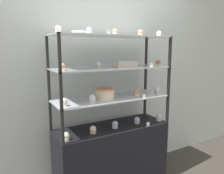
% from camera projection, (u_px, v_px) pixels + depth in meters
% --- Properties ---
extents(back_wall, '(8.00, 0.05, 2.60)m').
position_uv_depth(back_wall, '(97.00, 69.00, 2.52)').
color(back_wall, '#A8B2AD').
rests_on(back_wall, ground_plane).
extents(display_base, '(1.21, 0.42, 0.72)m').
position_uv_depth(display_base, '(112.00, 158.00, 2.38)').
color(display_base, black).
rests_on(display_base, ground_plane).
extents(display_riser_lower, '(1.21, 0.42, 0.31)m').
position_uv_depth(display_riser_lower, '(112.00, 99.00, 2.27)').
color(display_riser_lower, black).
rests_on(display_riser_lower, display_base).
extents(display_riser_middle, '(1.21, 0.42, 0.31)m').
position_uv_depth(display_riser_middle, '(112.00, 69.00, 2.21)').
color(display_riser_middle, black).
rests_on(display_riser_middle, display_riser_lower).
extents(display_riser_upper, '(1.21, 0.42, 0.31)m').
position_uv_depth(display_riser_upper, '(112.00, 38.00, 2.16)').
color(display_riser_upper, black).
rests_on(display_riser_upper, display_riser_middle).
extents(layer_cake_centerpiece, '(0.19, 0.19, 0.11)m').
position_uv_depth(layer_cake_centerpiece, '(105.00, 94.00, 2.18)').
color(layer_cake_centerpiece, beige).
rests_on(layer_cake_centerpiece, display_riser_lower).
extents(sheet_cake_frosted, '(0.25, 0.12, 0.06)m').
position_uv_depth(sheet_cake_frosted, '(125.00, 64.00, 2.32)').
color(sheet_cake_frosted, beige).
rests_on(sheet_cake_frosted, display_riser_middle).
extents(cupcake_0, '(0.06, 0.06, 0.08)m').
position_uv_depth(cupcake_0, '(66.00, 137.00, 1.95)').
color(cupcake_0, white).
rests_on(cupcake_0, display_base).
extents(cupcake_1, '(0.06, 0.06, 0.08)m').
position_uv_depth(cupcake_1, '(93.00, 130.00, 2.11)').
color(cupcake_1, '#CCB28C').
rests_on(cupcake_1, display_base).
extents(cupcake_2, '(0.06, 0.06, 0.08)m').
position_uv_depth(cupcake_2, '(115.00, 125.00, 2.26)').
color(cupcake_2, beige).
rests_on(cupcake_2, display_base).
extents(cupcake_3, '(0.06, 0.06, 0.08)m').
position_uv_depth(cupcake_3, '(137.00, 120.00, 2.39)').
color(cupcake_3, '#CCB28C').
rests_on(cupcake_3, display_base).
extents(cupcake_4, '(0.06, 0.06, 0.08)m').
position_uv_depth(cupcake_4, '(159.00, 118.00, 2.49)').
color(cupcake_4, white).
rests_on(cupcake_4, display_base).
extents(price_tag_0, '(0.04, 0.00, 0.04)m').
position_uv_depth(price_tag_0, '(148.00, 124.00, 2.31)').
color(price_tag_0, white).
rests_on(price_tag_0, display_base).
extents(cupcake_5, '(0.06, 0.06, 0.07)m').
position_uv_depth(cupcake_5, '(64.00, 102.00, 1.90)').
color(cupcake_5, beige).
rests_on(cupcake_5, display_riser_lower).
extents(cupcake_6, '(0.06, 0.06, 0.07)m').
position_uv_depth(cupcake_6, '(92.00, 98.00, 2.06)').
color(cupcake_6, white).
rests_on(cupcake_6, display_riser_lower).
extents(cupcake_7, '(0.06, 0.06, 0.07)m').
position_uv_depth(cupcake_7, '(137.00, 92.00, 2.35)').
color(cupcake_7, beige).
rests_on(cupcake_7, display_riser_lower).
extents(cupcake_8, '(0.06, 0.06, 0.07)m').
position_uv_depth(cupcake_8, '(157.00, 90.00, 2.47)').
color(cupcake_8, beige).
rests_on(cupcake_8, display_riser_lower).
extents(price_tag_1, '(0.04, 0.00, 0.04)m').
position_uv_depth(price_tag_1, '(144.00, 96.00, 2.23)').
color(price_tag_1, white).
rests_on(price_tag_1, display_riser_lower).
extents(cupcake_9, '(0.05, 0.05, 0.07)m').
position_uv_depth(cupcake_9, '(62.00, 67.00, 1.84)').
color(cupcake_9, white).
rests_on(cupcake_9, display_riser_middle).
extents(cupcake_10, '(0.05, 0.05, 0.07)m').
position_uv_depth(cupcake_10, '(99.00, 65.00, 2.08)').
color(cupcake_10, '#CCB28C').
rests_on(cupcake_10, display_riser_middle).
extents(cupcake_11, '(0.05, 0.05, 0.07)m').
position_uv_depth(cupcake_11, '(158.00, 63.00, 2.40)').
color(cupcake_11, '#CCB28C').
rests_on(cupcake_11, display_riser_middle).
extents(price_tag_2, '(0.04, 0.00, 0.04)m').
position_uv_depth(price_tag_2, '(151.00, 65.00, 2.21)').
color(price_tag_2, white).
rests_on(price_tag_2, display_riser_middle).
extents(cupcake_12, '(0.05, 0.05, 0.06)m').
position_uv_depth(cupcake_12, '(58.00, 30.00, 1.83)').
color(cupcake_12, white).
rests_on(cupcake_12, display_riser_upper).
extents(cupcake_13, '(0.05, 0.05, 0.06)m').
position_uv_depth(cupcake_13, '(89.00, 31.00, 1.95)').
color(cupcake_13, white).
rests_on(cupcake_13, display_riser_upper).
extents(cupcake_14, '(0.05, 0.05, 0.06)m').
position_uv_depth(cupcake_14, '(115.00, 32.00, 2.13)').
color(cupcake_14, beige).
rests_on(cupcake_14, display_riser_upper).
extents(cupcake_15, '(0.05, 0.05, 0.06)m').
position_uv_depth(cupcake_15, '(141.00, 33.00, 2.21)').
color(cupcake_15, '#CCB28C').
rests_on(cupcake_15, display_riser_upper).
extents(cupcake_16, '(0.05, 0.05, 0.06)m').
position_uv_depth(cupcake_16, '(159.00, 34.00, 2.37)').
color(cupcake_16, beige).
rests_on(cupcake_16, display_riser_upper).
extents(price_tag_3, '(0.04, 0.00, 0.04)m').
position_uv_depth(price_tag_3, '(109.00, 31.00, 1.92)').
color(price_tag_3, white).
rests_on(price_tag_3, display_riser_upper).
extents(donut_glazed, '(0.14, 0.14, 0.03)m').
position_uv_depth(donut_glazed, '(79.00, 33.00, 2.00)').
color(donut_glazed, '#EFE5CC').
rests_on(donut_glazed, display_riser_upper).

